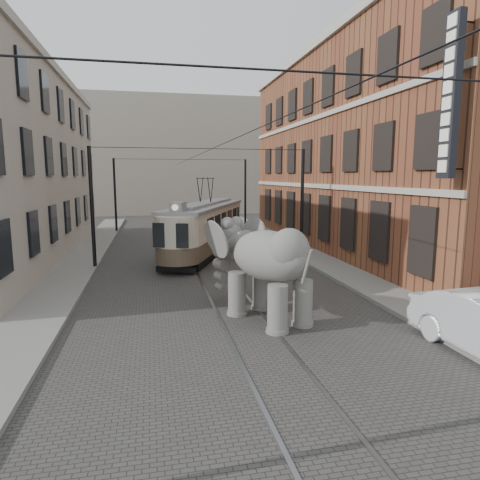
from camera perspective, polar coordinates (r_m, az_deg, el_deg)
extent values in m
plane|color=#3C3A37|center=(16.49, -1.76, -7.49)|extent=(120.00, 120.00, 0.00)
cube|color=slate|center=(18.45, 17.01, -5.88)|extent=(2.00, 60.00, 0.15)
cube|color=slate|center=(16.65, -24.58, -7.85)|extent=(2.00, 60.00, 0.15)
cube|color=brown|center=(28.23, 17.66, 11.11)|extent=(8.00, 26.00, 12.00)
cube|color=#A29A86|center=(55.72, -9.22, 11.00)|extent=(28.00, 10.00, 14.00)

